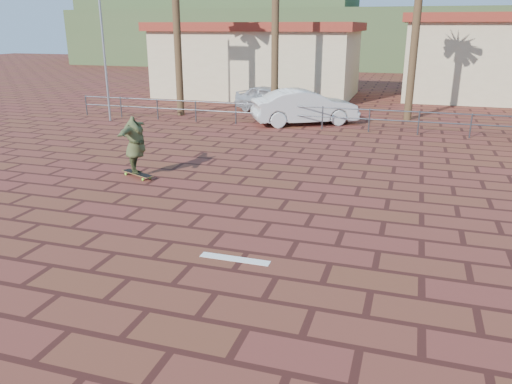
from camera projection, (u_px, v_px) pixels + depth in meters
The scene contains 12 objects.
ground at pixel (223, 232), 10.97m from camera, with size 120.00×120.00×0.00m, color maroon.
paint_stripe at pixel (235, 259), 9.69m from camera, with size 1.40×0.22×0.01m, color white.
guardrail at pixel (323, 114), 21.61m from camera, with size 24.06×0.06×1.00m.
flagpole at pixel (103, 18), 22.27m from camera, with size 1.30×0.10×8.00m.
building_west at pixel (259, 59), 31.86m from camera, with size 12.60×7.60×4.50m.
building_east at pixel (494, 57), 29.60m from camera, with size 10.60×6.60×5.00m.
hill_front at pixel (385, 38), 55.25m from camera, with size 70.00×18.00×6.00m, color #384C28.
hill_back at pixel (220, 28), 66.63m from camera, with size 35.00×14.00×8.00m, color #384C28.
longboard at pixel (138, 174), 14.92m from camera, with size 1.25×0.76×0.12m.
skateboarder at pixel (135, 145), 14.64m from camera, with size 2.10×0.57×1.71m, color #424927.
car_silver at pixel (271, 99), 25.89m from camera, with size 1.62×4.03×1.37m, color #A3A6AA.
car_white at pixel (305, 107), 22.77m from camera, with size 1.66×4.77×1.57m, color silver.
Camera 1 is at (3.73, -9.44, 4.31)m, focal length 35.00 mm.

